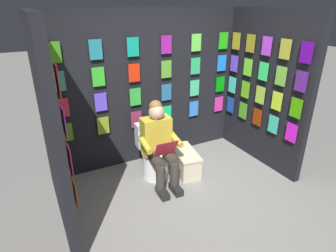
{
  "coord_description": "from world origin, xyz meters",
  "views": [
    {
      "loc": [
        1.69,
        2.18,
        2.37
      ],
      "look_at": [
        0.08,
        -0.91,
        0.85
      ],
      "focal_mm": 30.27,
      "sensor_mm": 36.0,
      "label": 1
    }
  ],
  "objects": [
    {
      "name": "display_wall_left",
      "position": [
        -1.53,
        -0.82,
        1.16
      ],
      "size": [
        0.14,
        1.65,
        2.31
      ],
      "color": "black",
      "rests_on": "ground"
    },
    {
      "name": "display_wall_back",
      "position": [
        0.0,
        -1.69,
        1.16
      ],
      "size": [
        3.07,
        0.14,
        2.31
      ],
      "color": "black",
      "rests_on": "ground"
    },
    {
      "name": "display_wall_right",
      "position": [
        1.53,
        -0.82,
        1.16
      ],
      "size": [
        0.14,
        1.65,
        2.31
      ],
      "color": "black",
      "rests_on": "ground"
    },
    {
      "name": "person_reading",
      "position": [
        0.21,
        -0.91,
        0.6
      ],
      "size": [
        0.54,
        0.7,
        1.19
      ],
      "rotation": [
        0.0,
        0.0,
        -0.05
      ],
      "color": "gold",
      "rests_on": "ground"
    },
    {
      "name": "toilet",
      "position": [
        0.2,
        -1.14,
        0.33
      ],
      "size": [
        0.41,
        0.56,
        0.77
      ],
      "rotation": [
        0.0,
        0.0,
        -0.05
      ],
      "color": "white",
      "rests_on": "ground"
    },
    {
      "name": "ground_plane",
      "position": [
        0.0,
        0.0,
        0.0
      ],
      "size": [
        30.0,
        30.0,
        0.0
      ],
      "primitive_type": "plane",
      "color": "gray"
    },
    {
      "name": "comic_longbox_near",
      "position": [
        -0.25,
        -0.98,
        0.17
      ],
      "size": [
        0.41,
        0.68,
        0.34
      ],
      "rotation": [
        0.0,
        0.0,
        -0.18
      ],
      "color": "beige",
      "rests_on": "ground"
    }
  ]
}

